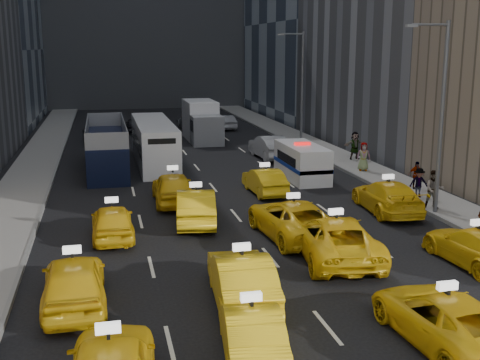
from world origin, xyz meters
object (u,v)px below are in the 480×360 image
(box_truck, at_px, (202,121))
(city_bus, at_px, (154,143))
(double_decker, at_px, (107,146))
(nypd_van, at_px, (302,162))

(box_truck, bearing_deg, city_bus, -110.72)
(double_decker, height_order, city_bus, double_decker)
(double_decker, bearing_deg, city_bus, 23.62)
(box_truck, bearing_deg, nypd_van, -72.15)
(nypd_van, xyz_separation_m, city_bus, (-8.29, 6.89, 0.43))
(city_bus, height_order, box_truck, box_truck)
(nypd_van, height_order, city_bus, city_bus)
(double_decker, xyz_separation_m, box_truck, (8.08, 11.02, 0.09))
(double_decker, relative_size, box_truck, 1.43)
(nypd_van, xyz_separation_m, box_truck, (-3.38, 16.51, 0.63))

